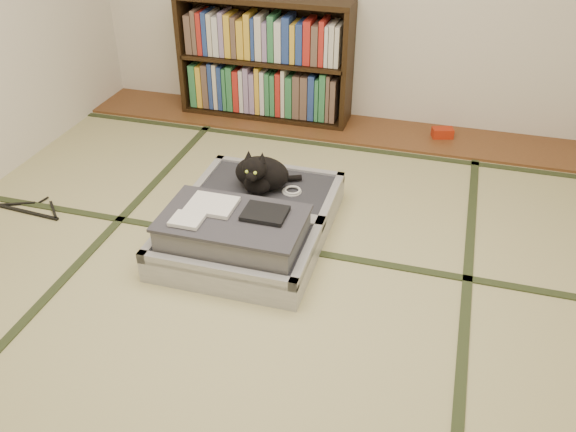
# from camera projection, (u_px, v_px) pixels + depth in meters

# --- Properties ---
(floor) EXTENTS (4.50, 4.50, 0.00)m
(floor) POSITION_uv_depth(u_px,v_px,m) (259.00, 293.00, 3.05)
(floor) COLOR #CCC788
(floor) RESTS_ON ground
(wood_strip) EXTENTS (4.00, 0.50, 0.02)m
(wood_strip) POSITION_uv_depth(u_px,v_px,m) (342.00, 128.00, 4.65)
(wood_strip) COLOR brown
(wood_strip) RESTS_ON ground
(red_item) EXTENTS (0.17, 0.13, 0.07)m
(red_item) POSITION_uv_depth(u_px,v_px,m) (442.00, 133.00, 4.48)
(red_item) COLOR #AE260D
(red_item) RESTS_ON wood_strip
(tatami_borders) EXTENTS (4.00, 4.50, 0.01)m
(tatami_borders) POSITION_uv_depth(u_px,v_px,m) (287.00, 238.00, 3.45)
(tatami_borders) COLOR #2D381E
(tatami_borders) RESTS_ON ground
(bookcase) EXTENTS (1.32, 0.30, 0.92)m
(bookcase) POSITION_uv_depth(u_px,v_px,m) (265.00, 61.00, 4.61)
(bookcase) COLOR black
(bookcase) RESTS_ON wood_strip
(suitcase) EXTENTS (0.83, 1.11, 0.33)m
(suitcase) POSITION_uv_depth(u_px,v_px,m) (248.00, 223.00, 3.37)
(suitcase) COLOR #B5B5BA
(suitcase) RESTS_ON floor
(cat) EXTENTS (0.37, 0.37, 0.30)m
(cat) POSITION_uv_depth(u_px,v_px,m) (261.00, 174.00, 3.52)
(cat) COLOR black
(cat) RESTS_ON suitcase
(cable_coil) EXTENTS (0.12, 0.12, 0.03)m
(cable_coil) POSITION_uv_depth(u_px,v_px,m) (292.00, 191.00, 3.55)
(cable_coil) COLOR white
(cable_coil) RESTS_ON suitcase
(hanger) EXTENTS (0.44, 0.21, 0.01)m
(hanger) POSITION_uv_depth(u_px,v_px,m) (32.00, 209.00, 3.69)
(hanger) COLOR black
(hanger) RESTS_ON floor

